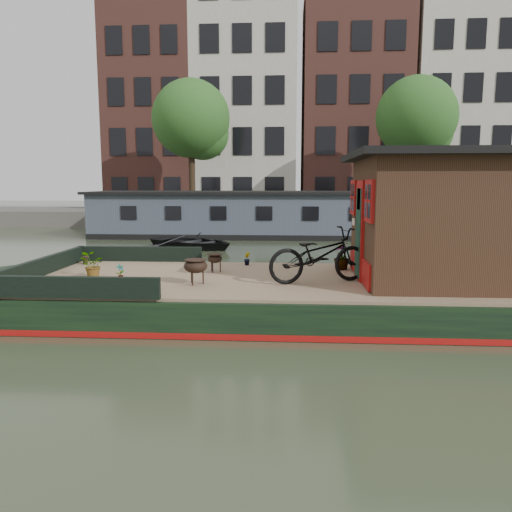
# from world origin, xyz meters

# --- Properties ---
(ground) EXTENTS (120.00, 120.00, 0.00)m
(ground) POSITION_xyz_m (0.00, 0.00, 0.00)
(ground) COLOR #2F3824
(ground) RESTS_ON ground
(houseboat_hull) EXTENTS (14.01, 4.02, 0.60)m
(houseboat_hull) POSITION_xyz_m (-1.33, 0.00, 0.27)
(houseboat_hull) COLOR black
(houseboat_hull) RESTS_ON ground
(houseboat_deck) EXTENTS (11.80, 3.80, 0.05)m
(houseboat_deck) POSITION_xyz_m (0.00, 0.00, 0.62)
(houseboat_deck) COLOR #93765B
(houseboat_deck) RESTS_ON houseboat_hull
(bow_bulwark) EXTENTS (3.00, 4.00, 0.35)m
(bow_bulwark) POSITION_xyz_m (-5.07, 0.00, 0.82)
(bow_bulwark) COLOR black
(bow_bulwark) RESTS_ON houseboat_deck
(cabin) EXTENTS (4.00, 3.50, 2.42)m
(cabin) POSITION_xyz_m (2.19, 0.00, 1.88)
(cabin) COLOR black
(cabin) RESTS_ON houseboat_deck
(bicycle) EXTENTS (2.09, 1.31, 1.04)m
(bicycle) POSITION_xyz_m (-0.37, -0.37, 1.17)
(bicycle) COLOR black
(bicycle) RESTS_ON houseboat_deck
(potted_plant_b) EXTENTS (0.18, 0.19, 0.29)m
(potted_plant_b) POSITION_xyz_m (-1.89, 1.52, 0.80)
(potted_plant_b) COLOR brown
(potted_plant_b) RESTS_ON houseboat_deck
(potted_plant_c) EXTENTS (0.53, 0.49, 0.50)m
(potted_plant_c) POSITION_xyz_m (-4.81, -0.19, 0.90)
(potted_plant_c) COLOR #A76D30
(potted_plant_c) RESTS_ON houseboat_deck
(potted_plant_d) EXTENTS (0.35, 0.35, 0.58)m
(potted_plant_d) POSITION_xyz_m (0.20, 1.07, 0.94)
(potted_plant_d) COLOR brown
(potted_plant_d) RESTS_ON houseboat_deck
(potted_plant_e) EXTENTS (0.19, 0.20, 0.31)m
(potted_plant_e) POSITION_xyz_m (-4.17, -0.40, 0.81)
(potted_plant_e) COLOR #9B382D
(potted_plant_e) RESTS_ON houseboat_deck
(brazier_front) EXTENTS (0.51, 0.51, 0.46)m
(brazier_front) POSITION_xyz_m (-2.65, -0.70, 0.88)
(brazier_front) COLOR black
(brazier_front) RESTS_ON houseboat_deck
(brazier_rear) EXTENTS (0.41, 0.41, 0.39)m
(brazier_rear) POSITION_xyz_m (-2.48, 0.58, 0.84)
(brazier_rear) COLOR black
(brazier_rear) RESTS_ON houseboat_deck
(bollard_port) EXTENTS (0.16, 0.16, 0.19)m
(bollard_port) POSITION_xyz_m (-5.60, 1.39, 0.74)
(bollard_port) COLOR black
(bollard_port) RESTS_ON houseboat_deck
(bollard_stbd) EXTENTS (0.18, 0.18, 0.20)m
(bollard_stbd) POSITION_xyz_m (-4.23, -1.70, 0.75)
(bollard_stbd) COLOR black
(bollard_stbd) RESTS_ON houseboat_deck
(dinghy) EXTENTS (4.33, 3.91, 0.74)m
(dinghy) POSITION_xyz_m (-4.65, 9.29, 0.37)
(dinghy) COLOR black
(dinghy) RESTS_ON ground
(far_houseboat) EXTENTS (20.40, 4.40, 2.11)m
(far_houseboat) POSITION_xyz_m (0.00, 14.00, 0.97)
(far_houseboat) COLOR #414757
(far_houseboat) RESTS_ON ground
(quay) EXTENTS (60.00, 6.00, 0.90)m
(quay) POSITION_xyz_m (0.00, 20.50, 0.45)
(quay) COLOR #47443F
(quay) RESTS_ON ground
(townhouse_row) EXTENTS (27.25, 8.00, 16.50)m
(townhouse_row) POSITION_xyz_m (0.15, 27.50, 7.90)
(townhouse_row) COLOR brown
(townhouse_row) RESTS_ON ground
(tree_left) EXTENTS (4.40, 4.40, 7.40)m
(tree_left) POSITION_xyz_m (-6.36, 19.07, 5.89)
(tree_left) COLOR #332316
(tree_left) RESTS_ON quay
(tree_right) EXTENTS (4.40, 4.40, 7.40)m
(tree_right) POSITION_xyz_m (6.14, 19.07, 5.89)
(tree_right) COLOR #332316
(tree_right) RESTS_ON quay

